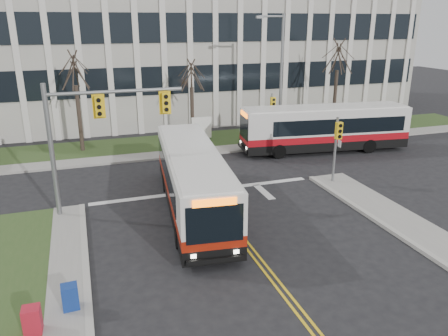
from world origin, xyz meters
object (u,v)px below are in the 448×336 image
bus_cross (324,129)px  newspaper_box_red (32,322)px  newspaper_box_blue (70,299)px  bus_main (193,182)px  streetlight (279,72)px  directory_sign (202,128)px

bus_cross → newspaper_box_red: bearing=-44.7°
newspaper_box_blue → bus_cross: bearing=35.3°
bus_main → bus_cross: size_ratio=0.96×
bus_cross → newspaper_box_blue: bearing=-44.7°
bus_cross → newspaper_box_red: size_ratio=12.15×
streetlight → newspaper_box_red: streetlight is taller
bus_main → directory_sign: bearing=78.8°
directory_sign → bus_cross: 8.88m
bus_main → newspaper_box_red: 9.81m
streetlight → newspaper_box_blue: 22.77m
bus_cross → newspaper_box_blue: (-16.90, -13.33, -1.06)m
directory_sign → bus_cross: bus_cross is taller
newspaper_box_blue → streetlight: bearing=45.3°
bus_main → newspaper_box_red: bus_main is taller
directory_sign → newspaper_box_red: size_ratio=2.11×
bus_main → streetlight: bearing=54.6°
directory_sign → newspaper_box_red: bearing=-118.9°
bus_cross → newspaper_box_red: 22.87m
directory_sign → newspaper_box_blue: directory_sign is taller
directory_sign → bus_cross: (7.60, -4.58, 0.37)m
streetlight → bus_main: 14.31m
streetlight → newspaper_box_blue: streetlight is taller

